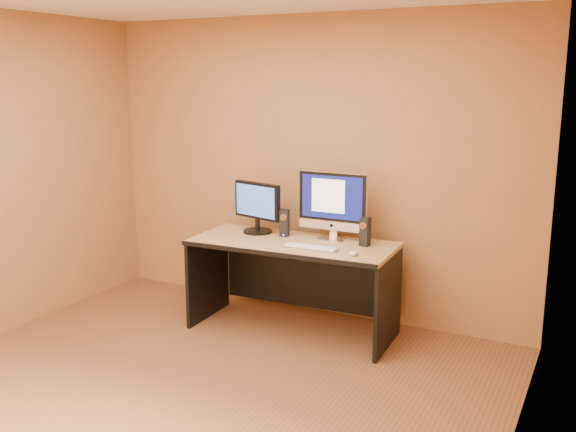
# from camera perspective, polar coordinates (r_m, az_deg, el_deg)

# --- Properties ---
(floor) EXTENTS (4.00, 4.00, 0.00)m
(floor) POSITION_cam_1_polar(r_m,az_deg,el_deg) (4.39, -9.91, -16.11)
(floor) COLOR brown
(floor) RESTS_ON ground
(walls) EXTENTS (4.00, 4.00, 2.60)m
(walls) POSITION_cam_1_polar(r_m,az_deg,el_deg) (3.94, -10.60, 0.78)
(walls) COLOR olive
(walls) RESTS_ON ground
(desk) EXTENTS (1.69, 0.80, 0.77)m
(desk) POSITION_cam_1_polar(r_m,az_deg,el_deg) (5.31, 0.40, -6.30)
(desk) COLOR tan
(desk) RESTS_ON ground
(imac) EXTENTS (0.59, 0.22, 0.57)m
(imac) POSITION_cam_1_polar(r_m,az_deg,el_deg) (5.22, 3.88, 0.93)
(imac) COLOR silver
(imac) RESTS_ON desk
(second_monitor) EXTENTS (0.54, 0.36, 0.43)m
(second_monitor) POSITION_cam_1_polar(r_m,az_deg,el_deg) (5.47, -2.74, 0.74)
(second_monitor) COLOR black
(second_monitor) RESTS_ON desk
(speaker_left) EXTENTS (0.09, 0.09, 0.23)m
(speaker_left) POSITION_cam_1_polar(r_m,az_deg,el_deg) (5.36, -0.31, -0.61)
(speaker_left) COLOR black
(speaker_left) RESTS_ON desk
(speaker_right) EXTENTS (0.07, 0.08, 0.23)m
(speaker_right) POSITION_cam_1_polar(r_m,az_deg,el_deg) (5.09, 6.86, -1.40)
(speaker_right) COLOR black
(speaker_right) RESTS_ON desk
(keyboard) EXTENTS (0.45, 0.13, 0.02)m
(keyboard) POSITION_cam_1_polar(r_m,az_deg,el_deg) (5.00, 1.97, -2.80)
(keyboard) COLOR #B0B0B4
(keyboard) RESTS_ON desk
(mouse) EXTENTS (0.06, 0.11, 0.04)m
(mouse) POSITION_cam_1_polar(r_m,az_deg,el_deg) (4.83, 5.87, -3.29)
(mouse) COLOR white
(mouse) RESTS_ON desk
(cable_a) EXTENTS (0.12, 0.20, 0.01)m
(cable_a) POSITION_cam_1_polar(r_m,az_deg,el_deg) (5.32, 4.77, -1.96)
(cable_a) COLOR black
(cable_a) RESTS_ON desk
(cable_b) EXTENTS (0.11, 0.16, 0.01)m
(cable_b) POSITION_cam_1_polar(r_m,az_deg,el_deg) (5.40, 3.73, -1.75)
(cable_b) COLOR black
(cable_b) RESTS_ON desk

